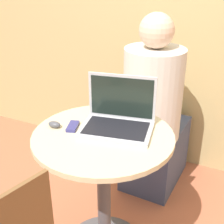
{
  "coord_description": "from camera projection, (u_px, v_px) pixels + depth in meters",
  "views": [
    {
      "loc": [
        0.59,
        -1.15,
        1.5
      ],
      "look_at": [
        0.02,
        0.05,
        0.86
      ],
      "focal_mm": 50.0,
      "sensor_mm": 36.0,
      "label": 1
    }
  ],
  "objects": [
    {
      "name": "person_seated",
      "position": [
        154.0,
        122.0,
        2.12
      ],
      "size": [
        0.38,
        0.59,
        1.24
      ],
      "color": "#3D4766",
      "rests_on": "ground_plane"
    },
    {
      "name": "laptop",
      "position": [
        118.0,
        118.0,
        1.52
      ],
      "size": [
        0.38,
        0.3,
        0.25
      ],
      "color": "#B7B7BC",
      "rests_on": "round_table"
    },
    {
      "name": "cell_phone",
      "position": [
        73.0,
        126.0,
        1.54
      ],
      "size": [
        0.07,
        0.11,
        0.02
      ],
      "color": "navy",
      "rests_on": "round_table"
    },
    {
      "name": "computer_mouse",
      "position": [
        54.0,
        124.0,
        1.54
      ],
      "size": [
        0.07,
        0.04,
        0.03
      ],
      "color": "#4C4C51",
      "rests_on": "round_table"
    },
    {
      "name": "round_table",
      "position": [
        104.0,
        174.0,
        1.59
      ],
      "size": [
        0.68,
        0.68,
        0.76
      ],
      "color": "#4C4C51",
      "rests_on": "ground_plane"
    }
  ]
}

